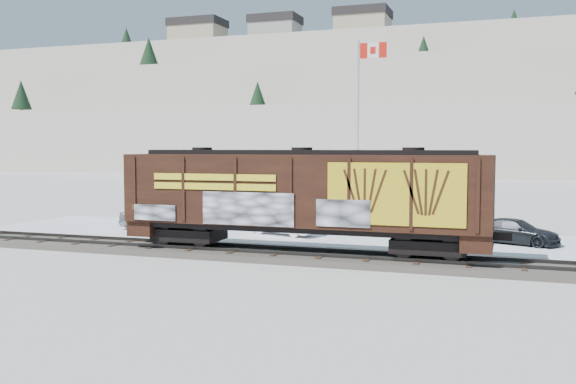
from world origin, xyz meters
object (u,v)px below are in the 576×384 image
at_px(car_silver, 153,218).
at_px(car_dark, 516,231).
at_px(hopper_railcar, 302,194).
at_px(car_white, 284,223).
at_px(flagpole, 359,154).

distance_m(car_silver, car_dark, 19.88).
relative_size(hopper_railcar, car_silver, 3.77).
height_order(car_white, car_dark, car_white).
bearing_deg(flagpole, car_dark, -38.49).
xyz_separation_m(car_silver, car_white, (7.74, 0.85, -0.04)).
distance_m(hopper_railcar, car_dark, 11.83).
bearing_deg(hopper_railcar, car_silver, 151.23).
height_order(hopper_railcar, car_white, hopper_railcar).
relative_size(hopper_railcar, flagpole, 1.34).
bearing_deg(car_white, hopper_railcar, -137.25).
distance_m(flagpole, car_silver, 14.17).
distance_m(hopper_railcar, flagpole, 15.40).
height_order(flagpole, car_silver, flagpole).
xyz_separation_m(flagpole, car_white, (-2.34, -8.42, -3.70)).
relative_size(car_white, car_dark, 0.95).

